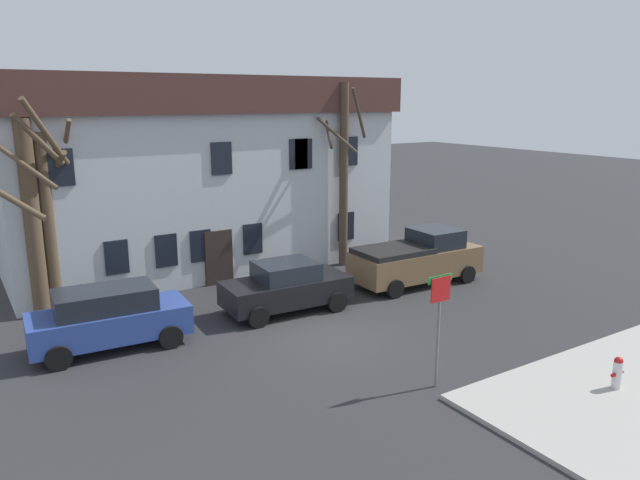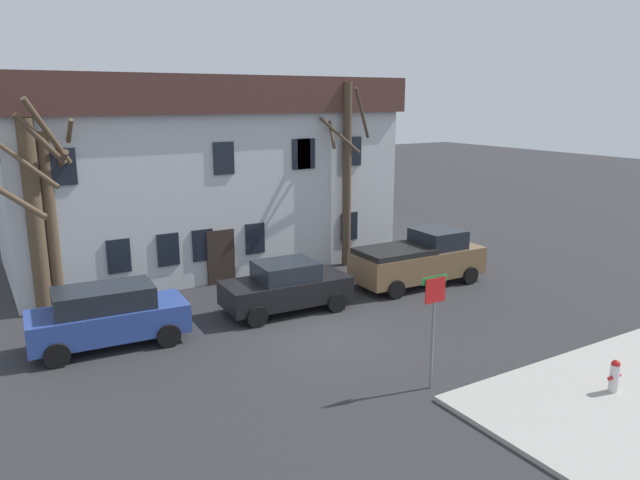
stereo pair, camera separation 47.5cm
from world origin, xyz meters
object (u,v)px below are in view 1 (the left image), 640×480
Objects in this scene: tree_bare_far at (344,170)px; tree_bare_near at (31,209)px; car_black_sedan at (286,287)px; building_main at (192,170)px; tree_bare_mid at (47,213)px; bicycle_leaning at (109,304)px; fire_hydrant at (617,372)px; car_blue_wagon at (109,317)px; street_sign_pole at (439,310)px; pickup_truck_brown at (417,258)px.

tree_bare_near is at bearing 179.29° from tree_bare_far.
car_black_sedan is at bearing -142.49° from tree_bare_far.
building_main is 2.26× the size of tree_bare_near.
tree_bare_mid is 3.65× the size of bicycle_leaning.
car_blue_wagon is at bearing 136.02° from fire_hydrant.
tree_bare_mid is 11.41m from tree_bare_far.
tree_bare_mid is at bearing 100.43° from car_blue_wagon.
building_main is 14.95m from street_sign_pole.
building_main is at bearing 46.33° from bicycle_leaning.
car_blue_wagon is at bearing 179.93° from pickup_truck_brown.
pickup_truck_brown reaches higher than fire_hydrant.
building_main reaches higher than car_black_sedan.
fire_hydrant is at bearing -36.47° from street_sign_pole.
building_main is 2.09× the size of tree_bare_far.
tree_bare_far is (11.37, -0.43, 0.74)m from tree_bare_mid.
tree_bare_mid is at bearing 30.59° from tree_bare_near.
building_main reaches higher than tree_bare_far.
car_black_sedan is at bearing -32.71° from tree_bare_mid.
tree_bare_mid is at bearing 127.76° from fire_hydrant.
fire_hydrant is (10.91, -13.18, -3.03)m from tree_bare_near.
pickup_truck_brown is 9.51m from fire_hydrant.
fire_hydrant is 0.28× the size of street_sign_pole.
tree_bare_near is 13.06m from street_sign_pole.
building_main is 9.10× the size of bicycle_leaning.
pickup_truck_brown is at bearing -0.07° from car_blue_wagon.
bicycle_leaning reaches higher than fire_hydrant.
tree_bare_near is 11.87m from tree_bare_far.
car_blue_wagon is 5.74m from car_black_sedan.
bicycle_leaning is at bearing 126.73° from fire_hydrant.
building_main is 3.04× the size of pickup_truck_brown.
building_main is at bearing 102.97° from fire_hydrant.
tree_bare_near is (-6.91, -4.19, -0.39)m from building_main.
pickup_truck_brown is 6.48× the size of fire_hydrant.
tree_bare_far is 9.44× the size of fire_hydrant.
street_sign_pole reaches higher than bicycle_leaning.
pickup_truck_brown is 11.23m from bicycle_leaning.
tree_bare_mid is 13.16m from pickup_truck_brown.
tree_bare_far is at bearing 103.48° from pickup_truck_brown.
car_black_sedan is 5.77m from pickup_truck_brown.
tree_bare_mid is 8.12m from car_black_sedan.
tree_bare_near is 13.57m from pickup_truck_brown.
tree_bare_far reaches higher than car_blue_wagon.
car_black_sedan is 6.84m from street_sign_pole.
fire_hydrant is (10.43, -13.47, -2.81)m from tree_bare_mid.
car_blue_wagon is 11.50m from pickup_truck_brown.
tree_bare_far reaches higher than tree_bare_mid.
pickup_truck_brown is at bearing 78.86° from fire_hydrant.
tree_bare_mid is (0.48, 0.28, -0.22)m from tree_bare_near.
fire_hydrant is (-0.94, -13.03, -3.55)m from tree_bare_far.
fire_hydrant is at bearing -77.03° from building_main.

